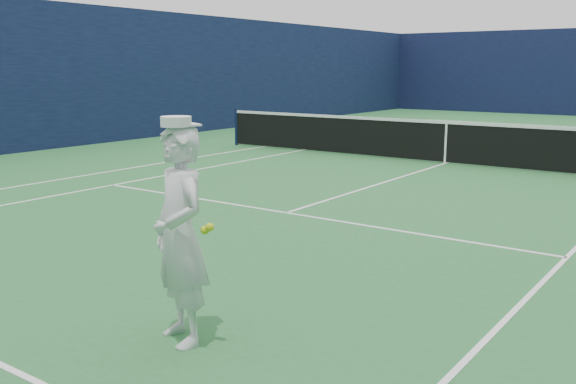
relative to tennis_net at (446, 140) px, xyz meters
The scene contains 5 objects.
ground 0.55m from the tennis_net, ahead, with size 80.00×80.00×0.00m, color #286B33.
court_markings 0.55m from the tennis_net, ahead, with size 11.03×23.83×0.01m.
windscreen_fence 1.45m from the tennis_net, ahead, with size 20.12×36.12×4.00m.
tennis_net is the anchor object (origin of this frame).
tennis_player 10.95m from the tennis_net, 79.12° to the right, with size 0.77×0.71×1.86m.
Camera 1 is at (5.68, -14.30, 2.23)m, focal length 40.00 mm.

